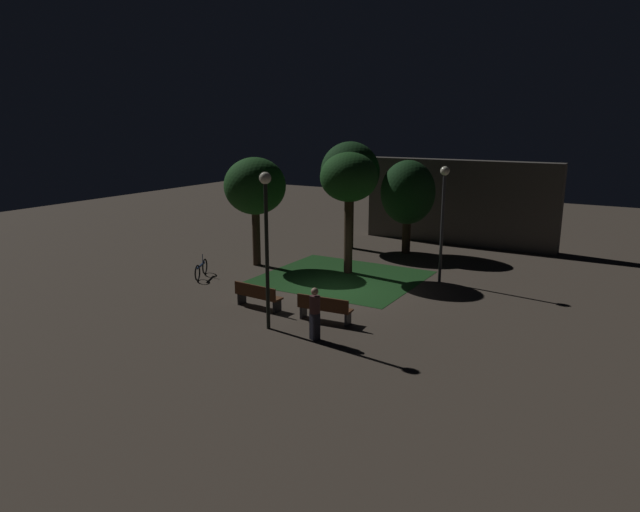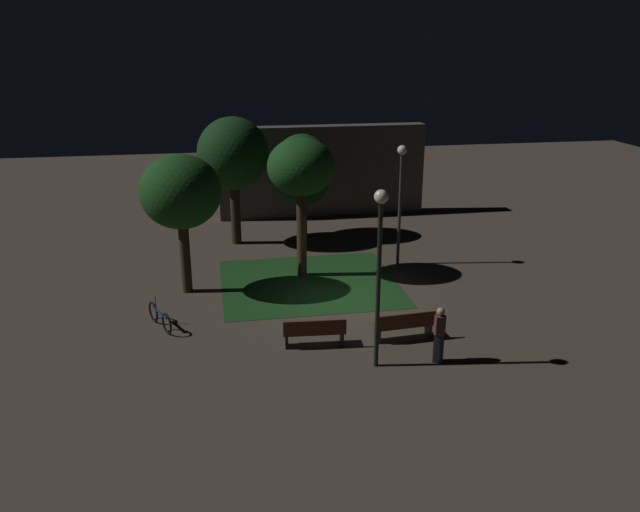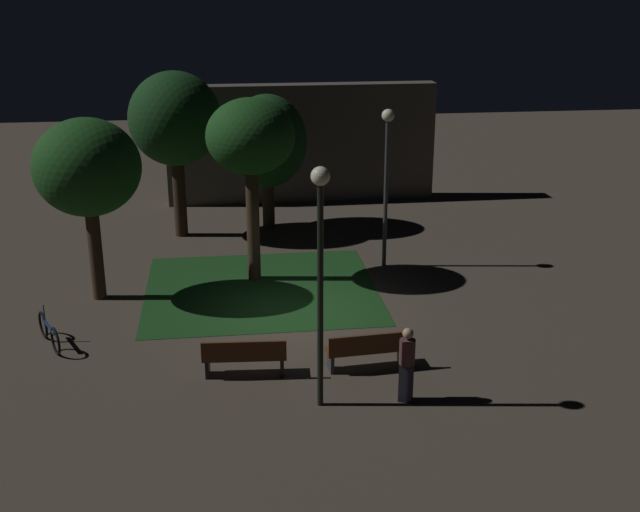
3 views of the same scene
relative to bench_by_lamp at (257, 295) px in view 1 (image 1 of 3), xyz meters
The scene contains 13 objects.
ground_plane 3.48m from the bench_by_lamp, 67.18° to the left, with size 60.00×60.00×0.00m, color #473D33.
grass_lawn 5.04m from the bench_by_lamp, 82.71° to the left, with size 6.29×5.80×0.01m, color #194219.
bench_by_lamp is the anchor object (origin of this frame).
bench_path_side 2.67m from the bench_by_lamp, ahead, with size 1.83×0.62×0.88m.
tree_tall_center 10.94m from the bench_by_lamp, 83.36° to the left, with size 2.63×2.63×4.54m.
tree_right_canopy 6.86m from the bench_by_lamp, 126.81° to the left, with size 2.72×2.72×4.83m.
tree_lawn_side 6.81m from the bench_by_lamp, 85.08° to the left, with size 2.41×2.41×5.12m.
tree_back_right 10.83m from the bench_by_lamp, 99.50° to the left, with size 2.94×2.94×5.37m.
lamp_post_near_wall 8.19m from the bench_by_lamp, 55.66° to the left, with size 0.36×0.36×4.65m.
lamp_post_plaza_east 3.46m from the bench_by_lamp, 43.93° to the right, with size 0.36×0.36×4.89m.
bicycle 4.91m from the bench_by_lamp, 154.95° to the left, with size 0.79×1.58×0.93m.
pedestrian 3.53m from the bench_by_lamp, 24.67° to the right, with size 0.33×0.32×1.61m.
building_wall_backdrop 14.43m from the bench_by_lamp, 78.99° to the left, with size 10.07×0.80×4.40m, color #4C4742.
Camera 1 is at (9.96, -18.18, 6.35)m, focal length 31.68 mm.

